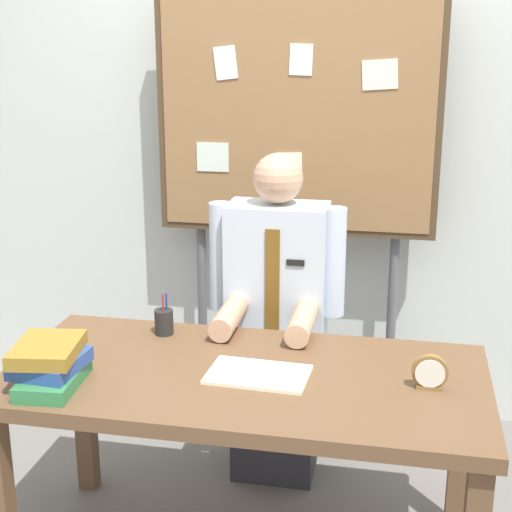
# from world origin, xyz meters

# --- Properties ---
(back_wall) EXTENTS (6.40, 0.08, 2.70)m
(back_wall) POSITION_xyz_m (0.00, 1.30, 1.35)
(back_wall) COLOR silver
(back_wall) RESTS_ON ground_plane
(desk) EXTENTS (1.60, 0.78, 0.74)m
(desk) POSITION_xyz_m (0.00, 0.00, 0.65)
(desk) COLOR brown
(desk) RESTS_ON ground_plane
(person) EXTENTS (0.55, 0.56, 1.38)m
(person) POSITION_xyz_m (0.00, 0.61, 0.64)
(person) COLOR #2D2D33
(person) RESTS_ON ground_plane
(bulletin_board) EXTENTS (1.26, 0.09, 1.99)m
(bulletin_board) POSITION_xyz_m (-0.00, 1.09, 1.44)
(bulletin_board) COLOR #4C3823
(bulletin_board) RESTS_ON ground_plane
(book_stack) EXTENTS (0.23, 0.30, 0.14)m
(book_stack) POSITION_xyz_m (-0.59, -0.21, 0.81)
(book_stack) COLOR #337F47
(book_stack) RESTS_ON desk
(open_notebook) EXTENTS (0.34, 0.23, 0.01)m
(open_notebook) POSITION_xyz_m (0.05, -0.02, 0.74)
(open_notebook) COLOR #F4EFCC
(open_notebook) RESTS_ON desk
(desk_clock) EXTENTS (0.11, 0.04, 0.11)m
(desk_clock) POSITION_xyz_m (0.60, -0.00, 0.79)
(desk_clock) COLOR olive
(desk_clock) RESTS_ON desk
(pen_holder) EXTENTS (0.07, 0.07, 0.16)m
(pen_holder) POSITION_xyz_m (-0.37, 0.27, 0.79)
(pen_holder) COLOR #262626
(pen_holder) RESTS_ON desk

